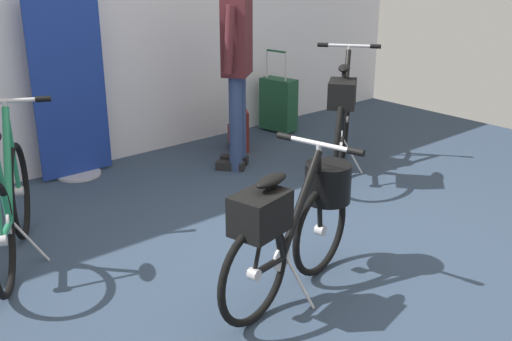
# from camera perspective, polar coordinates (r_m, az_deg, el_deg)

# --- Properties ---
(ground_plane) EXTENTS (7.38, 7.38, 0.00)m
(ground_plane) POSITION_cam_1_polar(r_m,az_deg,el_deg) (3.68, 3.67, -8.61)
(ground_plane) COLOR #2D3D51
(floor_banner_stand) EXTENTS (0.60, 0.36, 1.49)m
(floor_banner_stand) POSITION_cam_1_polar(r_m,az_deg,el_deg) (5.06, -17.00, 6.58)
(floor_banner_stand) COLOR #B7B7BC
(floor_banner_stand) RESTS_ON ground_plane
(folding_bike_foreground) EXTENTS (1.14, 0.53, 0.82)m
(folding_bike_foreground) POSITION_cam_1_polar(r_m,az_deg,el_deg) (3.20, 3.70, -4.64)
(folding_bike_foreground) COLOR black
(folding_bike_foreground) RESTS_ON ground_plane
(display_bike_left) EXTENTS (1.19, 0.94, 1.02)m
(display_bike_left) POSITION_cam_1_polar(r_m,az_deg,el_deg) (4.98, 8.13, 4.66)
(display_bike_left) COLOR black
(display_bike_left) RESTS_ON ground_plane
(display_bike_right) EXTENTS (0.71, 1.21, 0.94)m
(display_bike_right) POSITION_cam_1_polar(r_m,az_deg,el_deg) (3.82, -22.06, -3.19)
(display_bike_right) COLOR black
(display_bike_right) RESTS_ON ground_plane
(visitor_near_wall) EXTENTS (0.43, 0.39, 1.65)m
(visitor_near_wall) POSITION_cam_1_polar(r_m,az_deg,el_deg) (4.98, -1.83, 10.63)
(visitor_near_wall) COLOR navy
(visitor_near_wall) RESTS_ON ground_plane
(rolling_suitcase) EXTENTS (0.24, 0.39, 0.83)m
(rolling_suitcase) POSITION_cam_1_polar(r_m,az_deg,el_deg) (6.19, 2.12, 6.26)
(rolling_suitcase) COLOR #19472D
(rolling_suitcase) RESTS_ON ground_plane
(backpack_on_floor) EXTENTS (0.29, 0.34, 0.37)m
(backpack_on_floor) POSITION_cam_1_polar(r_m,az_deg,el_deg) (5.66, -1.62, 3.87)
(backpack_on_floor) COLOR maroon
(backpack_on_floor) RESTS_ON ground_plane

